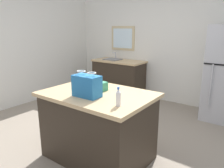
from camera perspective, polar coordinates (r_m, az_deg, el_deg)
name	(u,v)px	position (r m, az deg, el deg)	size (l,w,h in m)	color
ground	(99,141)	(3.44, -3.49, -14.59)	(5.96, 5.96, 0.00)	gray
back_wall	(166,44)	(5.13, 14.08, 10.04)	(4.97, 0.13, 2.60)	silver
left_wall	(4,46)	(5.00, -26.47, 8.82)	(0.10, 4.88, 2.60)	silver
kitchen_island	(98,125)	(2.87, -3.63, -10.80)	(1.35, 0.96, 0.89)	#33281E
sink_counter	(118,77)	(5.45, 1.69, 1.72)	(1.29, 0.61, 1.08)	#33281E
shopping_bag	(87,86)	(2.54, -6.62, -0.48)	(0.33, 0.19, 0.30)	#236BAD
small_box	(101,86)	(2.79, -3.00, -0.60)	(0.15, 0.13, 0.11)	#388E66
bottle	(118,98)	(2.23, 1.65, -3.61)	(0.05, 0.05, 0.20)	white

